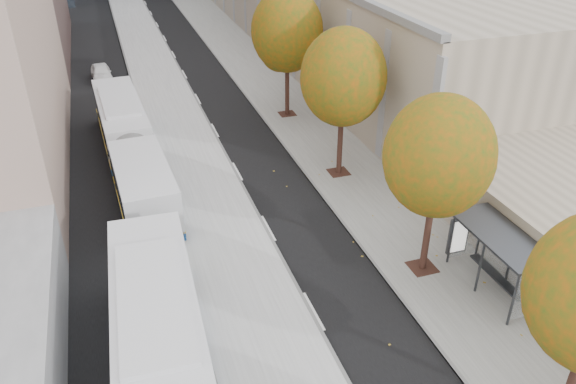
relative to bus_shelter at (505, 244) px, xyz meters
name	(u,v)px	position (x,y,z in m)	size (l,w,h in m)	color
bus_platform	(169,106)	(-9.56, 24.04, -2.11)	(4.25, 150.00, 0.15)	#ABABAB
sidewalk	(277,94)	(-1.56, 24.04, -2.15)	(4.75, 150.00, 0.08)	gray
bus_shelter	(505,244)	(0.00, 0.00, 0.00)	(1.90, 4.40, 2.53)	#383A3F
tree_c	(439,157)	(-2.09, 2.04, 3.06)	(4.20, 4.20, 7.28)	black
tree_d	(343,78)	(-2.09, 11.04, 3.28)	(4.40, 4.40, 7.60)	black
tree_e	(287,31)	(-2.09, 20.04, 3.50)	(4.60, 4.60, 7.92)	black
bus_far	(130,146)	(-12.80, 14.99, -0.68)	(3.22, 16.69, 2.76)	silver
distant_car	(101,73)	(-13.76, 31.56, -1.56)	(1.49, 3.71, 1.26)	white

